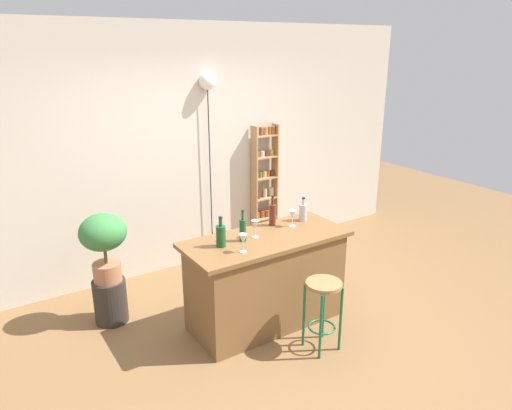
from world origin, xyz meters
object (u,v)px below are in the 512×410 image
bottle_olive_oil (221,235)px  wine_glass_left (292,215)px  spice_shelf (265,188)px  bottle_spirits_clear (243,229)px  pendant_globe_light (207,86)px  potted_plant (104,239)px  wine_glass_center (243,239)px  bottle_soda_blue (303,212)px  plant_stool (111,301)px  bottle_vinegar (272,214)px  bar_stool (323,300)px  wine_glass_right (255,225)px

bottle_olive_oil → wine_glass_left: (0.81, 0.05, 0.01)m
spice_shelf → wine_glass_left: bearing=-114.3°
bottle_spirits_clear → pendant_globe_light: bearing=72.6°
spice_shelf → potted_plant: (-2.25, -0.69, 0.05)m
spice_shelf → wine_glass_center: spice_shelf is taller
potted_plant → bottle_soda_blue: bottle_soda_blue is taller
plant_stool → bottle_soda_blue: bottle_soda_blue is taller
bottle_spirits_clear → pendant_globe_light: 1.93m
potted_plant → bottle_soda_blue: bearing=-20.2°
bottle_vinegar → spice_shelf: bearing=58.7°
bottle_olive_oil → bottle_soda_blue: bearing=6.7°
potted_plant → wine_glass_left: (1.61, -0.73, 0.14)m
plant_stool → wine_glass_left: wine_glass_left is taller
spice_shelf → pendant_globe_light: bearing=177.7°
potted_plant → wine_glass_center: potted_plant is taller
bar_stool → pendant_globe_light: bearing=88.1°
wine_glass_right → bar_stool: bearing=-68.9°
potted_plant → bottle_vinegar: bearing=-22.3°
potted_plant → bottle_olive_oil: 1.12m
bottle_olive_oil → wine_glass_right: size_ratio=1.68×
plant_stool → wine_glass_left: (1.61, -0.73, 0.78)m
spice_shelf → bottle_soda_blue: size_ratio=6.73×
bottle_olive_oil → wine_glass_right: 0.36m
bottle_soda_blue → pendant_globe_light: size_ratio=0.11×
bar_stool → bottle_spirits_clear: (-0.40, 0.66, 0.52)m
bottle_spirits_clear → bottle_vinegar: bearing=21.4°
potted_plant → wine_glass_right: potted_plant is taller
bottle_vinegar → bottle_soda_blue: bearing=-10.0°
pendant_globe_light → potted_plant: bearing=-154.2°
wine_glass_left → wine_glass_right: same height
bar_stool → potted_plant: potted_plant is taller
plant_stool → bottle_vinegar: 1.77m
plant_stool → wine_glass_center: bearing=-47.7°
bottle_vinegar → wine_glass_center: bearing=-146.2°
bottle_olive_oil → wine_glass_right: (0.36, 0.01, 0.01)m
bottle_vinegar → wine_glass_center: (-0.57, -0.38, 0.00)m
potted_plant → pendant_globe_light: pendant_globe_light is taller
bottle_vinegar → bottle_spirits_clear: bearing=-158.6°
bottle_spirits_clear → wine_glass_right: bottle_spirits_clear is taller
wine_glass_center → bar_stool: bearing=-41.0°
spice_shelf → bottle_olive_oil: bearing=-134.7°
wine_glass_left → wine_glass_center: size_ratio=1.00×
wine_glass_left → spice_shelf: bearing=65.7°
potted_plant → bar_stool: bearing=-45.4°
plant_stool → bar_stool: bearing=-45.4°
plant_stool → bottle_vinegar: size_ratio=1.43×
spice_shelf → bottle_vinegar: spice_shelf is taller
bottle_olive_oil → bottle_vinegar: bearing=14.7°
spice_shelf → wine_glass_center: 2.16m
spice_shelf → wine_glass_right: 1.83m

